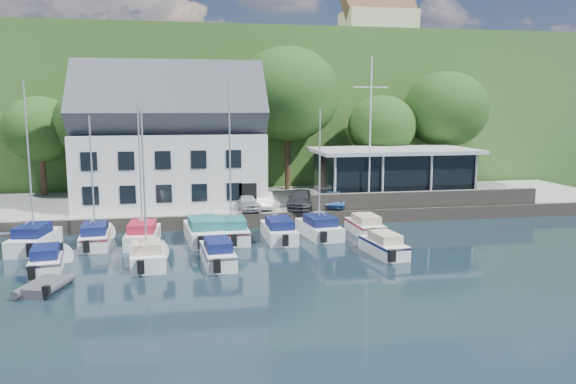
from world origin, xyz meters
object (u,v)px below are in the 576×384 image
(boat_r1_0, at_px, (29,171))
(boat_r2_2, at_px, (218,251))
(dinghy_1, at_px, (44,285))
(boat_r1_6, at_px, (320,172))
(car_white, at_px, (264,200))
(boat_r2_0, at_px, (47,258))
(harbor_building, at_px, (171,148))
(car_blue, at_px, (333,198))
(boat_r1_1, at_px, (92,176))
(boat_r2_1, at_px, (144,186))
(car_dgrey, at_px, (300,199))
(boat_r1_5, at_px, (279,229))
(car_silver, at_px, (246,202))
(boat_r1_2, at_px, (140,174))
(club_pavilion, at_px, (393,173))
(boat_r1_4, at_px, (230,170))
(flagpole, at_px, (370,133))
(boat_r1_3, at_px, (204,229))
(boat_r1_7, at_px, (365,224))
(boat_r2_4, at_px, (384,243))

(boat_r1_0, height_order, boat_r2_2, boat_r1_0)
(dinghy_1, bearing_deg, boat_r1_6, 46.32)
(car_white, height_order, boat_r2_0, car_white)
(harbor_building, relative_size, car_blue, 4.02)
(car_white, bearing_deg, boat_r2_0, -136.68)
(boat_r1_6, relative_size, boat_r2_0, 1.65)
(boat_r1_1, bearing_deg, boat_r2_1, -61.05)
(car_dgrey, relative_size, boat_r1_1, 0.51)
(boat_r2_2, bearing_deg, boat_r1_5, 45.56)
(boat_r1_5, height_order, boat_r2_1, boat_r2_1)
(boat_r2_0, distance_m, boat_r2_2, 8.91)
(boat_r1_6, distance_m, boat_r2_0, 17.14)
(car_silver, height_order, boat_r2_0, car_silver)
(car_white, relative_size, boat_r1_6, 0.41)
(harbor_building, xyz_separation_m, boat_r2_1, (-1.14, -14.26, -0.94))
(boat_r2_0, bearing_deg, car_blue, 22.30)
(car_white, bearing_deg, dinghy_1, -127.33)
(boat_r1_2, relative_size, boat_r1_5, 1.34)
(club_pavilion, distance_m, boat_r1_1, 24.13)
(harbor_building, height_order, car_white, harbor_building)
(boat_r1_4, distance_m, boat_r1_6, 5.86)
(car_silver, distance_m, flagpole, 10.69)
(car_white, relative_size, boat_r2_0, 0.68)
(harbor_building, height_order, dinghy_1, harbor_building)
(harbor_building, bearing_deg, dinghy_1, -107.73)
(boat_r1_6, relative_size, boat_r2_1, 0.98)
(boat_r1_3, height_order, boat_r2_2, boat_r1_3)
(car_silver, height_order, boat_r1_0, boat_r1_0)
(boat_r1_5, bearing_deg, boat_r1_2, 177.75)
(boat_r1_6, relative_size, boat_r2_2, 1.45)
(boat_r1_1, bearing_deg, boat_r1_7, -3.57)
(boat_r1_5, bearing_deg, boat_r1_0, 179.37)
(car_white, distance_m, boat_r1_5, 6.07)
(car_silver, xyz_separation_m, boat_r2_1, (-6.52, -10.30, 2.79))
(dinghy_1, bearing_deg, car_silver, 68.08)
(boat_r1_3, bearing_deg, boat_r1_5, -10.74)
(boat_r2_2, xyz_separation_m, boat_r2_4, (9.61, 0.15, -0.04))
(boat_r1_4, bearing_deg, boat_r1_2, 179.54)
(boat_r1_7, bearing_deg, car_blue, 96.89)
(boat_r2_2, bearing_deg, dinghy_1, -163.10)
(car_dgrey, xyz_separation_m, boat_r1_2, (-11.19, -5.35, 2.79))
(club_pavilion, height_order, boat_r1_3, club_pavilion)
(boat_r1_2, xyz_separation_m, dinghy_1, (-3.91, -8.50, -4.10))
(boat_r1_4, xyz_separation_m, boat_r2_2, (-1.18, -5.31, -3.85))
(car_dgrey, xyz_separation_m, boat_r1_5, (-2.59, -5.64, -0.92))
(car_dgrey, distance_m, boat_r1_5, 6.27)
(boat_r2_0, bearing_deg, boat_r2_1, -8.84)
(flagpole, relative_size, boat_r2_4, 2.07)
(car_silver, distance_m, boat_r1_5, 5.68)
(car_dgrey, xyz_separation_m, boat_r1_4, (-5.66, -5.35, 2.93))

